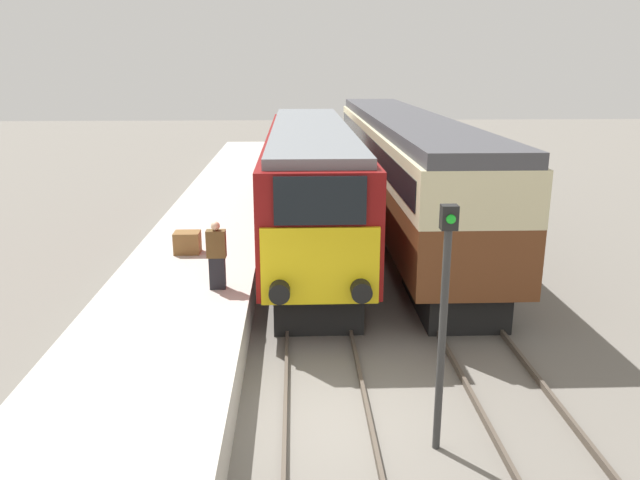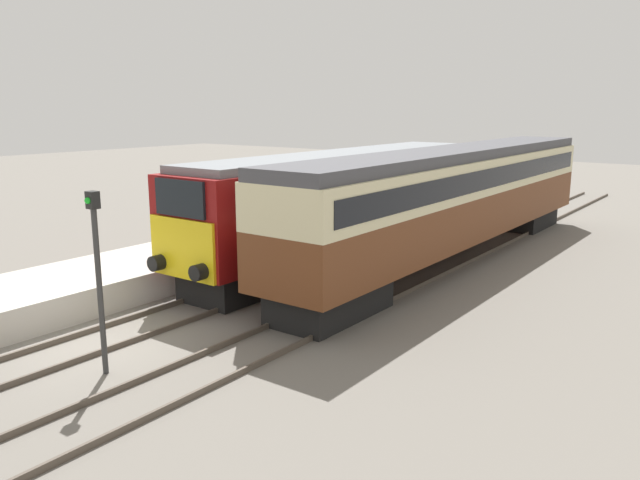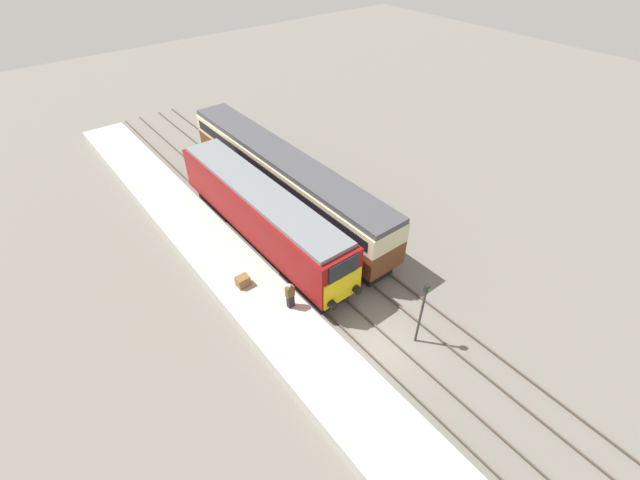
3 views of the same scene
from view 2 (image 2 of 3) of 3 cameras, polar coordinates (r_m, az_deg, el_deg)
name	(u,v)px [view 2 (image 2 of 3)]	position (r m, az deg, el deg)	size (l,w,h in m)	color
ground_plane	(93,344)	(16.27, -20.06, -8.95)	(120.00, 120.00, 0.00)	slate
platform_left	(228,249)	(23.47, -8.37, -0.85)	(3.50, 50.00, 0.86)	#B7B2A8
rails_near_track	(237,293)	(19.25, -7.62, -4.82)	(1.51, 60.00, 0.14)	#4C4238
rails_far_track	(327,315)	(17.16, 0.65, -6.83)	(1.50, 60.00, 0.14)	#4C4238
locomotive	(343,200)	(23.13, 2.14, 3.71)	(2.70, 16.02, 4.02)	black
passenger_carriage	(457,192)	(23.60, 12.43, 4.27)	(2.75, 20.50, 4.17)	black
person_on_platform	(167,236)	(20.10, -13.79, 0.31)	(0.44, 0.26, 1.60)	black
signal_post	(98,268)	(13.78, -19.65, -2.42)	(0.24, 0.28, 3.96)	#333333
luggage_crate	(209,233)	(22.92, -10.12, 0.65)	(0.70, 0.56, 0.60)	brown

